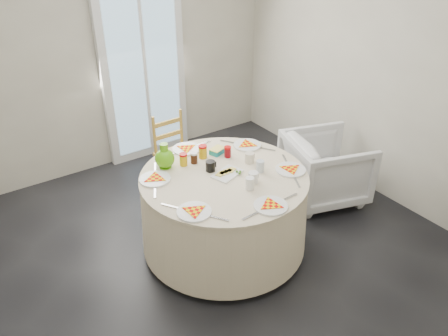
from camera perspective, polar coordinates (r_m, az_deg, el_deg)
floor at (r=3.91m, az=-1.91°, el=-10.80°), size 4.00×4.00×0.00m
wall_back at (r=4.93m, az=-15.32°, el=14.36°), size 4.00×0.02×2.60m
wall_right at (r=4.53m, az=20.07°, el=12.25°), size 0.02×4.00×2.60m
glass_door at (r=5.09m, az=-10.47°, el=12.48°), size 1.00×0.08×2.10m
table at (r=3.74m, az=0.00°, el=-5.61°), size 1.41×1.41×0.72m
wooden_chair at (r=4.52m, az=-6.24°, el=2.42°), size 0.38×0.37×0.83m
armchair at (r=4.50m, az=13.14°, el=0.47°), size 0.88×0.91×0.76m
place_settings at (r=3.53m, az=0.00°, el=-0.42°), size 1.43×1.43×0.03m
jar_cluster at (r=3.71m, az=-2.51°, el=2.07°), size 0.48×0.30×0.13m
butter_tub at (r=3.84m, az=-0.89°, el=2.60°), size 0.16×0.13×0.05m
green_pitcher at (r=3.62m, az=-7.81°, el=2.01°), size 0.21×0.21×0.21m
cheese_platter at (r=3.53m, az=0.41°, el=-0.30°), size 0.29×0.23×0.03m
mugs_glasses at (r=3.57m, az=1.68°, el=0.73°), size 0.76×0.76×0.11m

